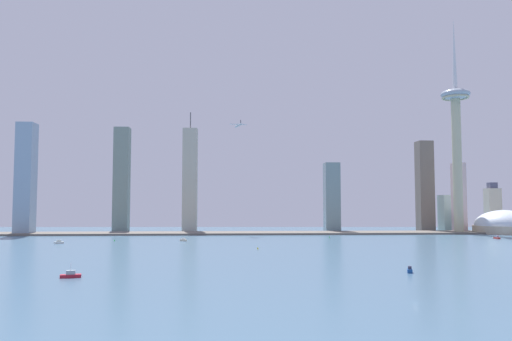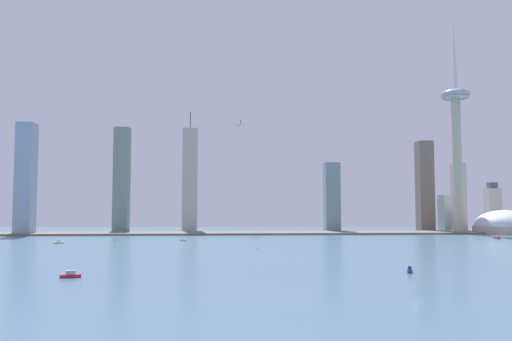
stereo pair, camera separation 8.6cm
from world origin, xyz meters
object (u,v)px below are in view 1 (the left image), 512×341
Objects in this scene: skyscraper_4 at (459,198)px; boat_4 at (183,240)px; skyscraper_5 at (122,179)px; boat_1 at (59,242)px; observation_tower at (456,126)px; channel_buoy_0 at (329,237)px; boat_2 at (410,270)px; skyscraper_3 at (190,180)px; channel_buoy_2 at (114,240)px; airplane at (238,125)px; stadium_dome at (505,226)px; skyscraper_1 at (26,178)px; skyscraper_7 at (332,197)px; channel_buoy_1 at (258,248)px; skyscraper_0 at (493,208)px; boat_3 at (71,275)px; boat_0 at (497,238)px; skyscraper_6 at (425,186)px; skyscraper_2 at (448,213)px.

skyscraper_4 reaches higher than boat_4.
skyscraper_5 is 287.32m from boat_1.
observation_tower is 116.26× the size of channel_buoy_0.
boat_4 is (-169.01, 293.83, -0.13)m from boat_2.
skyscraper_5 is at bearing 170.33° from skyscraper_3.
airplane is at bearing 45.10° from channel_buoy_2.
boat_4 is (-475.16, -135.35, -9.35)m from stadium_dome.
boat_4 is at bearing -31.48° from skyscraper_1.
skyscraper_7 is (346.87, -42.78, -30.79)m from skyscraper_5.
skyscraper_1 is (-651.70, 8.21, -82.53)m from observation_tower.
observation_tower is 445.28m from channel_buoy_1.
boat_1 is (-644.62, -260.38, -36.38)m from skyscraper_0.
boat_2 is 0.65× the size of boat_3.
skyscraper_1 reaches higher than channel_buoy_0.
skyscraper_1 is 429.41m from channel_buoy_1.
boat_0 is 344.01m from channel_buoy_1.
skyscraper_0 reaches higher than channel_buoy_1.
boat_4 is 3.81× the size of channel_buoy_1.
skyscraper_4 is at bearing -104.38° from airplane.
skyscraper_1 is 1.50× the size of skyscraper_4.
skyscraper_7 is 38.51× the size of channel_buoy_0.
skyscraper_5 is at bearing 169.22° from observation_tower.
stadium_dome is at bearing -32.77° from boat_0.
boat_0 is 537.62m from boat_1.
skyscraper_4 is at bearing -8.02° from boat_0.
skyscraper_7 is 162.80m from channel_buoy_0.
skyscraper_3 is 16.70× the size of boat_0.
observation_tower is 169.04m from stadium_dome.
skyscraper_6 is (-24.15, 69.38, -90.10)m from observation_tower.
boat_1 is 0.85× the size of boat_3.
airplane reaches higher than boat_3.
skyscraper_3 is at bearing 70.95° from channel_buoy_2.
boat_1 is 65.60m from channel_buoy_2.
observation_tower is at bearing -9.35° from boat_1.
skyscraper_2 is at bearing 44.03° from channel_buoy_1.
skyscraper_1 is at bearing 93.92° from boat_1.
skyscraper_6 is at bearing 135.17° from skyscraper_4.
observation_tower is at bearing -3.06° from boat_0.
stadium_dome is 435.50m from airplane.
boat_0 reaches higher than boat_4.
skyscraper_3 is at bearing 169.70° from stadium_dome.
stadium_dome is 633.91m from boat_1.
skyscraper_0 is 0.50× the size of skyscraper_1.
skyscraper_4 is 47.08× the size of channel_buoy_1.
skyscraper_0 is 7.55× the size of boat_1.
boat_0 is at bearing -23.15° from skyscraper_5.
skyscraper_5 reaches higher than airplane.
channel_buoy_1 is (-392.82, -250.84, -9.62)m from stadium_dome.
skyscraper_6 is at bearing 3.98° from skyscraper_7.
airplane is (-313.23, -50.91, 91.43)m from skyscraper_6.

